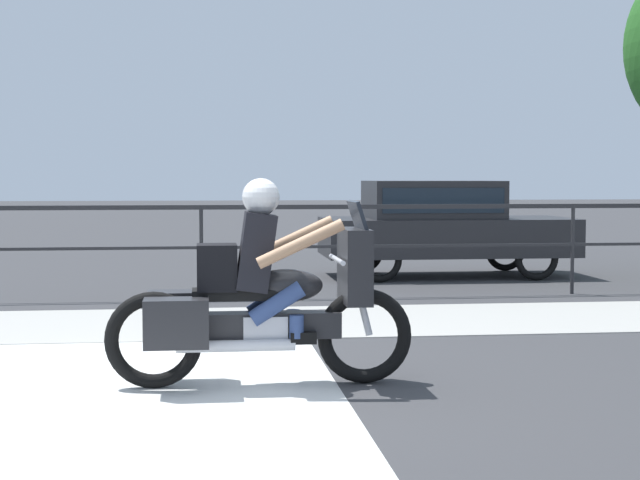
{
  "coord_description": "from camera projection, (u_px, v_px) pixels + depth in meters",
  "views": [
    {
      "loc": [
        0.03,
        -7.45,
        1.62
      ],
      "look_at": [
        1.02,
        0.81,
        1.08
      ],
      "focal_mm": 55.0,
      "sensor_mm": 36.0,
      "label": 1
    }
  ],
  "objects": [
    {
      "name": "motorcycle",
      "position": [
        259.0,
        296.0,
        7.56
      ],
      "size": [
        2.38,
        0.76,
        1.61
      ],
      "rotation": [
        0.0,
        0.0,
        -0.0
      ],
      "color": "black",
      "rests_on": "ground"
    },
    {
      "name": "sidewalk_band",
      "position": [
        201.0,
        323.0,
        10.85
      ],
      "size": [
        44.0,
        2.4,
        0.01
      ],
      "primitive_type": "cube",
      "color": "#A8A59E",
      "rests_on": "ground"
    },
    {
      "name": "ground_plane",
      "position": [
        201.0,
        389.0,
        7.48
      ],
      "size": [
        120.0,
        120.0,
        0.0
      ],
      "primitive_type": "plane",
      "color": "#38383A"
    },
    {
      "name": "crosswalk_band",
      "position": [
        90.0,
        397.0,
        7.19
      ],
      "size": [
        3.74,
        6.0,
        0.01
      ],
      "primitive_type": "cube",
      "color": "silver",
      "rests_on": "ground"
    },
    {
      "name": "fence_railing",
      "position": [
        201.0,
        225.0,
        12.91
      ],
      "size": [
        36.0,
        0.05,
        1.25
      ],
      "color": "#232326",
      "rests_on": "ground"
    },
    {
      "name": "parked_car",
      "position": [
        441.0,
        222.0,
        15.9
      ],
      "size": [
        4.02,
        1.74,
        1.56
      ],
      "rotation": [
        0.0,
        0.0,
        0.04
      ],
      "color": "#232326",
      "rests_on": "ground"
    }
  ]
}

